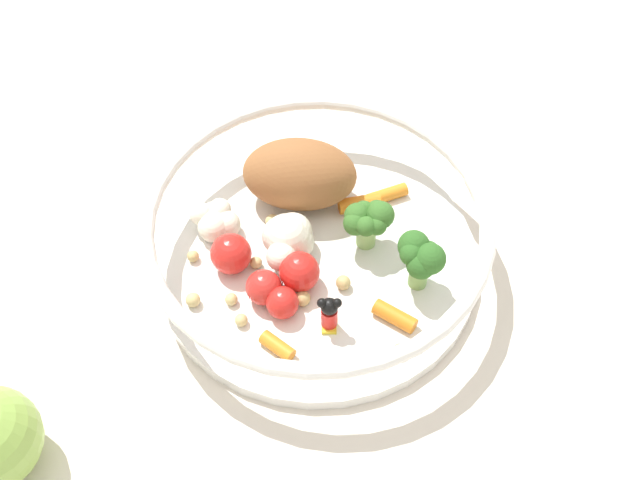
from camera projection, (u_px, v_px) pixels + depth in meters
name	position (u px, v px, depth m)	size (l,w,h in m)	color
ground_plane	(317.00, 265.00, 0.65)	(2.40, 2.40, 0.00)	silver
food_container	(313.00, 233.00, 0.63)	(0.26, 0.26, 0.07)	white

